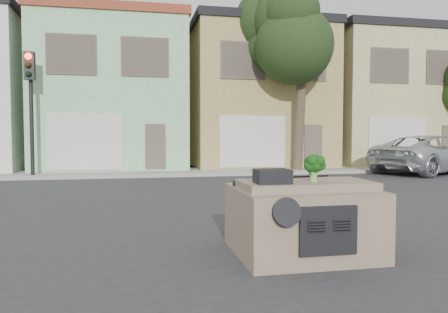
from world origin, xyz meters
name	(u,v)px	position (x,y,z in m)	size (l,w,h in m)	color
ground_plane	(250,217)	(0.00, 0.00, 0.00)	(120.00, 120.00, 0.00)	#303033
sidewalk	(190,172)	(0.00, 10.50, 0.07)	(40.00, 3.00, 0.15)	gray
townhouse_mint	(114,96)	(-3.50, 14.50, 3.77)	(7.20, 8.20, 7.55)	#94D294
townhouse_tan	(252,99)	(4.00, 14.50, 3.77)	(7.20, 8.20, 7.55)	tan
townhouse_beige	(374,101)	(11.50, 14.50, 3.77)	(7.20, 8.20, 7.55)	tan
silver_pickup	(431,173)	(10.97, 8.55, 0.00)	(2.88, 6.25, 1.74)	silver
traffic_signal	(31,115)	(-6.50, 9.50, 2.55)	(0.40, 0.40, 5.10)	black
tree_near	(300,80)	(5.00, 9.80, 4.25)	(4.40, 4.00, 8.50)	#1E3415
car_dashboard	(301,217)	(0.00, -3.00, 0.56)	(2.00, 1.80, 1.12)	#7C6A56
instrument_hump	(272,176)	(-0.58, -3.35, 1.22)	(0.48, 0.38, 0.20)	black
wiper_arm	(309,176)	(0.28, -2.62, 1.13)	(0.70, 0.03, 0.02)	black
broccoli	(314,168)	(0.08, -3.26, 1.32)	(0.33, 0.33, 0.41)	#10370D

